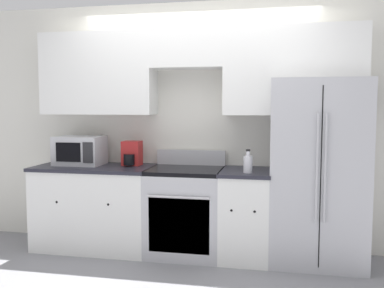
# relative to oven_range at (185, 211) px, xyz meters

# --- Properties ---
(ground_plane) EXTENTS (12.00, 12.00, 0.00)m
(ground_plane) POSITION_rel_oven_range_xyz_m (0.07, -0.31, -0.45)
(ground_plane) COLOR gray
(wall_back) EXTENTS (8.00, 0.39, 2.60)m
(wall_back) POSITION_rel_oven_range_xyz_m (0.07, 0.27, 1.08)
(wall_back) COLOR silver
(wall_back) RESTS_ON ground_plane
(lower_cabinets_left) EXTENTS (1.24, 0.64, 0.88)m
(lower_cabinets_left) POSITION_rel_oven_range_xyz_m (-0.98, -0.00, -0.00)
(lower_cabinets_left) COLOR white
(lower_cabinets_left) RESTS_ON ground_plane
(lower_cabinets_right) EXTENTS (0.50, 0.64, 0.88)m
(lower_cabinets_right) POSITION_rel_oven_range_xyz_m (0.61, -0.00, -0.00)
(lower_cabinets_right) COLOR white
(lower_cabinets_right) RESTS_ON ground_plane
(oven_range) EXTENTS (0.74, 0.65, 1.04)m
(oven_range) POSITION_rel_oven_range_xyz_m (0.00, 0.00, 0.00)
(oven_range) COLOR #B7B7BC
(oven_range) RESTS_ON ground_plane
(refrigerator) EXTENTS (0.88, 0.73, 1.76)m
(refrigerator) POSITION_rel_oven_range_xyz_m (1.28, 0.04, 0.43)
(refrigerator) COLOR #B7B7BC
(refrigerator) RESTS_ON ground_plane
(microwave) EXTENTS (0.50, 0.36, 0.31)m
(microwave) POSITION_rel_oven_range_xyz_m (-1.17, 0.05, 0.59)
(microwave) COLOR #B7B7BC
(microwave) RESTS_ON lower_cabinets_left
(bottle) EXTENTS (0.09, 0.09, 0.22)m
(bottle) POSITION_rel_oven_range_xyz_m (0.64, -0.15, 0.52)
(bottle) COLOR silver
(bottle) RESTS_ON lower_cabinets_right
(electric_kettle) EXTENTS (0.19, 0.23, 0.26)m
(electric_kettle) POSITION_rel_oven_range_xyz_m (-0.61, 0.11, 0.55)
(electric_kettle) COLOR #B22323
(electric_kettle) RESTS_ON lower_cabinets_left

